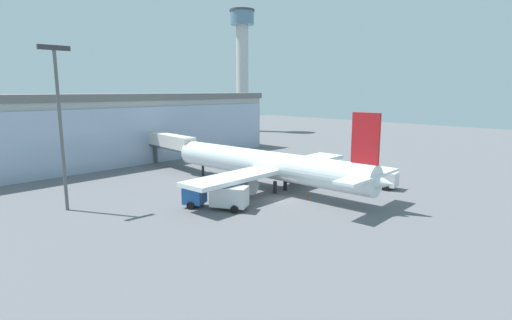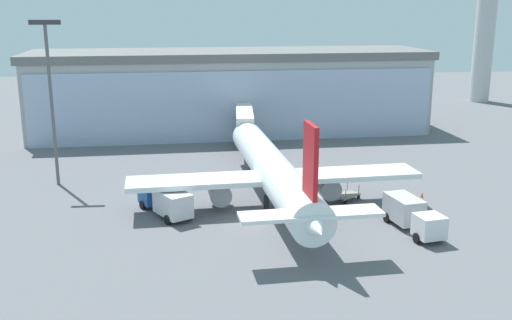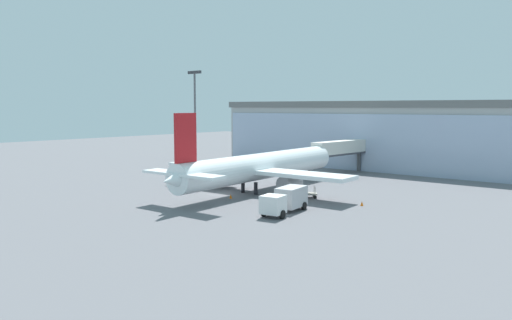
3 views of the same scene
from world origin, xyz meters
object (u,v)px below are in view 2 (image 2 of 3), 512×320
jet_bridge (244,119)px  catering_truck (166,200)px  baggage_cart (346,195)px  safety_cone_wingtip (422,195)px  fuel_truck (412,214)px  airplane (273,172)px  apron_light_mast (50,89)px  safety_cone_nose (291,223)px

jet_bridge → catering_truck: jet_bridge is taller
baggage_cart → safety_cone_wingtip: size_ratio=5.76×
fuel_truck → baggage_cart: size_ratio=2.39×
airplane → baggage_cart: bearing=-90.3°
apron_light_mast → airplane: bearing=-21.4°
catering_truck → baggage_cart: (18.03, 2.85, -0.97)m
fuel_truck → safety_cone_nose: (-10.38, 2.01, -1.19)m
baggage_cart → safety_cone_wingtip: (7.99, 0.10, -0.23)m
catering_truck → fuel_truck: size_ratio=0.98×
apron_light_mast → baggage_cart: size_ratio=5.61×
apron_light_mast → safety_cone_nose: (23.79, -15.15, -10.35)m
apron_light_mast → safety_cone_wingtip: apron_light_mast is taller
fuel_truck → baggage_cart: fuel_truck is taller
baggage_cart → safety_cone_nose: bearing=-175.1°
airplane → baggage_cart: airplane is taller
apron_light_mast → fuel_truck: 39.32m
safety_cone_wingtip → fuel_truck: bearing=-115.9°
apron_light_mast → catering_truck: size_ratio=2.40×
apron_light_mast → catering_truck: apron_light_mast is taller
jet_bridge → safety_cone_wingtip: 28.26m
safety_cone_nose → apron_light_mast: bearing=147.5°
catering_truck → safety_cone_nose: 12.04m
safety_cone_nose → safety_cone_wingtip: same height
catering_truck → apron_light_mast: bearing=17.4°
safety_cone_wingtip → baggage_cart: bearing=-179.3°
airplane → safety_cone_wingtip: (15.57, 0.68, -3.06)m
catering_truck → safety_cone_wingtip: (26.03, 2.95, -1.19)m
fuel_truck → jet_bridge: bearing=-169.3°
fuel_truck → catering_truck: bearing=-116.3°
jet_bridge → fuel_truck: jet_bridge is taller
airplane → safety_cone_nose: 6.95m
catering_truck → fuel_truck: (21.71, -5.92, 0.00)m
catering_truck → safety_cone_nose: catering_truck is taller
jet_bridge → safety_cone_wingtip: size_ratio=25.94×
catering_truck → safety_cone_wingtip: bearing=-114.0°
fuel_truck → safety_cone_nose: 10.64m
catering_truck → safety_cone_nose: size_ratio=13.47×
apron_light_mast → airplane: size_ratio=0.50×
jet_bridge → baggage_cart: size_ratio=4.50×
apron_light_mast → safety_cone_wingtip: (38.49, -8.29, -10.35)m
baggage_cart → catering_truck: bearing=148.7°
airplane → apron_light_mast: bearing=64.0°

